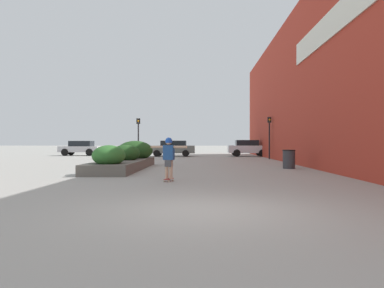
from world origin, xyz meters
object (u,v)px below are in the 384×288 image
skateboard (169,179)px  car_rightmost (248,148)px  skateboarder (169,154)px  car_leftmost (348,148)px  traffic_light_right (269,130)px  car_center_left (172,148)px  traffic_light_left (138,131)px  trash_bin (289,159)px  car_center_right (80,148)px

skateboard → car_rightmost: car_rightmost is taller
skateboarder → car_leftmost: (14.75, 22.48, -0.14)m
car_leftmost → traffic_light_right: (-8.27, -5.34, 1.49)m
car_center_left → traffic_light_left: traffic_light_left is taller
skateboarder → car_center_left: size_ratio=0.32×
trash_bin → car_leftmost: (9.19, 16.07, 0.33)m
car_center_left → skateboard: bearing=-175.7°
skateboard → trash_bin: (5.56, 6.41, 0.42)m
car_leftmost → car_rightmost: size_ratio=1.23×
trash_bin → car_center_right: 24.94m
traffic_light_left → car_center_left: bearing=64.8°
trash_bin → traffic_light_right: bearing=85.1°
car_center_left → car_center_right: bearing=77.6°
car_rightmost → traffic_light_left: traffic_light_left is taller
skateboarder → traffic_light_left: bearing=119.8°
car_center_left → traffic_light_left: (-2.38, -5.07, 1.47)m
skateboarder → car_center_left: 22.82m
car_center_right → skateboarder: bearing=-155.7°
traffic_light_right → trash_bin: bearing=-94.9°
trash_bin → traffic_light_right: (0.92, 10.73, 1.82)m
skateboarder → trash_bin: size_ratio=1.47×
skateboard → car_center_left: car_center_left is taller
car_leftmost → car_rightmost: (-9.23, 0.71, 0.01)m
skateboarder → trash_bin: bearing=65.9°
car_center_right → traffic_light_right: (17.72, -7.70, 1.51)m
skateboarder → car_center_right: size_ratio=0.36×
skateboard → skateboarder: skateboarder is taller
car_center_left → trash_bin: bearing=-156.0°
skateboard → car_leftmost: car_leftmost is taller
skateboard → traffic_light_right: size_ratio=0.18×
skateboard → car_center_left: (-1.71, 22.76, 0.73)m
car_center_left → traffic_light_right: (8.20, -5.61, 1.51)m
trash_bin → car_rightmost: car_rightmost is taller
trash_bin → car_rightmost: 16.78m
traffic_light_left → skateboarder: bearing=-77.0°
skateboard → car_center_left: 22.84m
trash_bin → car_center_left: (-7.28, 16.34, 0.31)m
car_leftmost → car_center_right: size_ratio=1.19×
trash_bin → skateboarder: bearing=-130.9°
car_leftmost → car_rightmost: 9.25m
skateboarder → car_leftmost: bearing=73.5°
trash_bin → car_center_left: bearing=114.0°
car_center_left → traffic_light_left: bearing=154.8°
skateboarder → traffic_light_right: (6.49, 17.14, 1.36)m
skateboarder → traffic_light_left: 18.21m
car_center_right → traffic_light_right: 19.38m
skateboard → car_center_left: bearing=111.1°
skateboarder → car_rightmost: 23.84m
skateboard → car_center_right: 27.28m
traffic_light_left → traffic_light_right: (10.58, -0.55, 0.04)m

